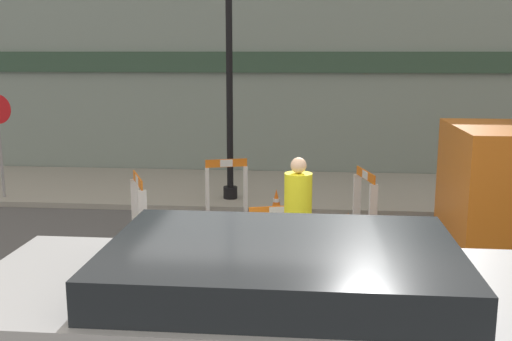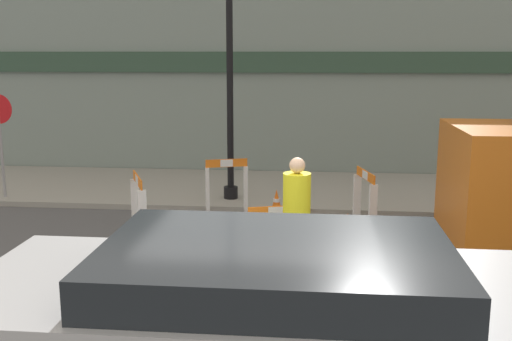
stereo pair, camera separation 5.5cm
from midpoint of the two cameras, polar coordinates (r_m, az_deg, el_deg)
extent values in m
plane|color=#4C4C4F|center=(7.26, 0.66, -13.60)|extent=(60.00, 60.00, 0.00)
cube|color=gray|center=(13.24, 2.93, -1.83)|extent=(18.00, 3.65, 0.11)
cube|color=gray|center=(14.80, 3.36, 10.07)|extent=(18.00, 0.12, 5.50)
cube|color=#2D4738|center=(14.69, 3.35, 10.26)|extent=(16.20, 0.10, 0.50)
cylinder|color=black|center=(12.22, -2.58, -2.10)|extent=(0.29, 0.29, 0.24)
cylinder|color=black|center=(11.91, -2.68, 8.00)|extent=(0.13, 0.13, 4.53)
cylinder|color=gray|center=(13.22, -23.29, 2.07)|extent=(0.06, 0.06, 2.08)
cube|color=white|center=(10.30, -11.57, -3.43)|extent=(0.14, 0.11, 0.96)
cube|color=white|center=(9.48, -10.87, -4.69)|extent=(0.14, 0.11, 0.96)
cube|color=orange|center=(9.76, -11.36, -0.89)|extent=(0.40, 0.85, 0.15)
cube|color=white|center=(9.76, -11.36, -0.89)|extent=(0.14, 0.26, 0.14)
cube|color=white|center=(8.30, -0.67, -7.28)|extent=(0.09, 0.14, 0.82)
cube|color=white|center=(8.45, 4.33, -6.97)|extent=(0.09, 0.14, 0.82)
cube|color=orange|center=(8.22, 1.88, -3.91)|extent=(0.78, 0.24, 0.15)
cube|color=white|center=(8.22, 1.88, -3.91)|extent=(0.24, 0.09, 0.14)
cube|color=white|center=(10.00, 10.92, -3.93)|extent=(0.14, 0.09, 0.93)
cube|color=white|center=(10.76, 9.43, -2.80)|extent=(0.14, 0.09, 0.93)
cube|color=orange|center=(10.26, 10.25, -0.41)|extent=(0.24, 0.87, 0.15)
cube|color=white|center=(10.26, 10.25, -0.41)|extent=(0.10, 0.27, 0.14)
cube|color=white|center=(11.40, -1.15, -1.87)|extent=(0.10, 0.14, 0.92)
cube|color=white|center=(11.28, -4.80, -2.05)|extent=(0.10, 0.14, 0.92)
cube|color=orange|center=(11.22, -2.99, 0.71)|extent=(0.76, 0.27, 0.15)
cube|color=white|center=(11.22, -2.99, 0.71)|extent=(0.24, 0.10, 0.14)
cube|color=black|center=(11.38, 4.25, -4.22)|extent=(0.30, 0.30, 0.04)
cone|color=orange|center=(11.30, 4.27, -2.67)|extent=(0.22, 0.22, 0.60)
cylinder|color=white|center=(11.29, 4.27, -2.53)|extent=(0.13, 0.13, 0.08)
cube|color=black|center=(9.47, 8.51, -7.54)|extent=(0.30, 0.30, 0.04)
cone|color=orange|center=(9.37, 8.57, -5.71)|extent=(0.23, 0.22, 0.59)
cylinder|color=white|center=(9.36, 8.57, -5.54)|extent=(0.13, 0.13, 0.08)
cube|color=black|center=(8.28, -4.28, -10.25)|extent=(0.30, 0.30, 0.04)
cone|color=orange|center=(8.16, -4.31, -7.92)|extent=(0.22, 0.23, 0.67)
cylinder|color=white|center=(8.14, -4.32, -7.70)|extent=(0.13, 0.13, 0.09)
cube|color=black|center=(9.49, 12.40, -7.63)|extent=(0.30, 0.30, 0.04)
cone|color=orange|center=(9.42, 12.47, -6.20)|extent=(0.23, 0.22, 0.46)
cylinder|color=white|center=(9.41, 12.47, -6.07)|extent=(0.13, 0.13, 0.06)
cube|color=black|center=(9.18, -5.82, -8.07)|extent=(0.30, 0.30, 0.04)
cone|color=orange|center=(9.09, -5.86, -6.33)|extent=(0.23, 0.22, 0.55)
cylinder|color=white|center=(9.08, -5.86, -6.16)|extent=(0.13, 0.13, 0.08)
cube|color=black|center=(11.39, 1.80, -4.17)|extent=(0.30, 0.30, 0.04)
cone|color=orange|center=(11.33, 1.81, -2.94)|extent=(0.22, 0.22, 0.47)
cylinder|color=white|center=(11.32, 1.81, -2.83)|extent=(0.13, 0.13, 0.07)
cylinder|color=#33333D|center=(7.66, 3.74, -8.74)|extent=(0.31, 0.31, 0.87)
cylinder|color=yellow|center=(7.43, 3.82, -2.99)|extent=(0.43, 0.43, 0.72)
sphere|color=#DBAD89|center=(7.33, 3.86, 0.49)|extent=(0.25, 0.25, 0.20)
cube|color=#1E2328|center=(4.11, 2.09, -10.63)|extent=(2.33, 1.57, 0.55)
cylinder|color=black|center=(10.33, 21.57, -5.00)|extent=(0.60, 0.18, 0.60)
camera|label=1|loc=(0.03, -90.15, -0.03)|focal=42.00mm
camera|label=2|loc=(0.03, 89.85, 0.03)|focal=42.00mm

